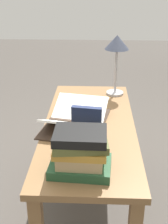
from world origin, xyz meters
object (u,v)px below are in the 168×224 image
open_book (76,119)px  book_stack_tall (80,152)px  book_standing_upright (86,129)px  reading_lamp (117,47)px  coffee_mug (85,135)px

open_book → book_stack_tall: book_stack_tall is taller
open_book → book_standing_upright: bearing=25.2°
book_stack_tall → open_book: bearing=-173.7°
book_stack_tall → book_standing_upright: size_ratio=1.22×
book_stack_tall → reading_lamp: size_ratio=0.67×
reading_lamp → open_book: bearing=-27.3°
reading_lamp → coffee_mug: reading_lamp is taller
open_book → reading_lamp: size_ratio=1.26×
book_stack_tall → coffee_mug: book_stack_tall is taller
open_book → coffee_mug: size_ratio=5.30×
open_book → coffee_mug: 0.25m
book_stack_tall → reading_lamp: 1.06m
open_book → book_standing_upright: (0.30, 0.08, 0.09)m
book_standing_upright → reading_lamp: (-0.82, 0.19, 0.24)m
open_book → book_stack_tall: 0.50m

